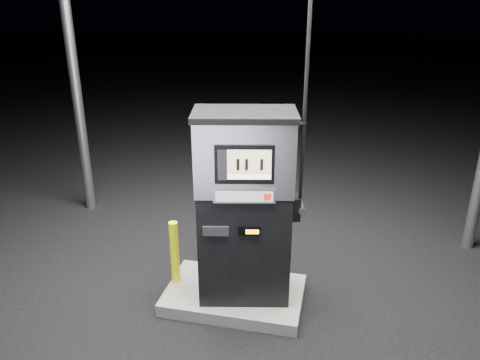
# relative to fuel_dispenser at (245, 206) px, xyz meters

# --- Properties ---
(ground) EXTENTS (80.00, 80.00, 0.00)m
(ground) POSITION_rel_fuel_dispenser_xyz_m (-0.13, 0.02, -1.26)
(ground) COLOR black
(ground) RESTS_ON ground
(pump_island) EXTENTS (1.60, 1.00, 0.15)m
(pump_island) POSITION_rel_fuel_dispenser_xyz_m (-0.13, 0.02, -1.19)
(pump_island) COLOR #64635F
(pump_island) RESTS_ON ground
(fuel_dispenser) EXTENTS (1.25, 0.85, 4.49)m
(fuel_dispenser) POSITION_rel_fuel_dispenser_xyz_m (0.00, 0.00, 0.00)
(fuel_dispenser) COLOR black
(fuel_dispenser) RESTS_ON pump_island
(bollard_left) EXTENTS (0.11, 0.11, 0.79)m
(bollard_left) POSITION_rel_fuel_dispenser_xyz_m (-0.87, 0.05, -0.72)
(bollard_left) COLOR #FFFE0E
(bollard_left) RESTS_ON pump_island
(bollard_right) EXTENTS (0.14, 0.14, 0.91)m
(bollard_right) POSITION_rel_fuel_dispenser_xyz_m (0.42, 0.12, -0.66)
(bollard_right) COLOR #FFFE0E
(bollard_right) RESTS_ON pump_island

